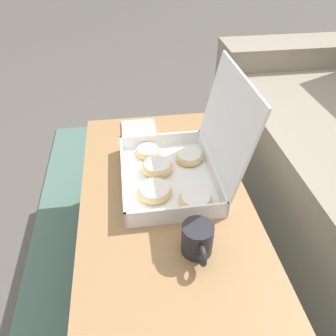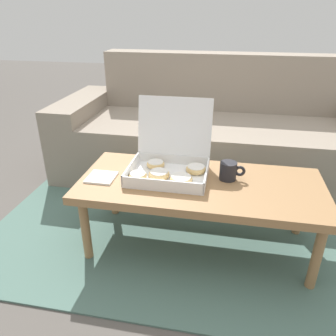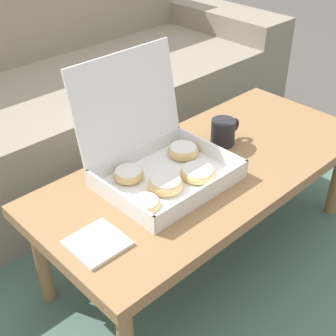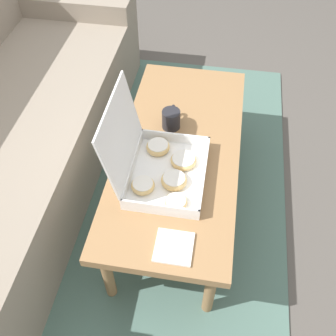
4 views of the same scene
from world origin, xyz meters
name	(u,v)px [view 4 (image 4 of 4)]	position (x,y,z in m)	size (l,w,h in m)	color
ground_plane	(162,198)	(0.00, 0.00, 0.00)	(12.00, 12.00, 0.00)	#514C47
area_rug	(105,189)	(0.00, 0.30, 0.01)	(2.34, 1.84, 0.01)	#4C6B60
coffee_table	(179,154)	(0.00, -0.08, 0.34)	(1.18, 0.52, 0.38)	#997047
pastry_box	(159,165)	(-0.16, -0.02, 0.44)	(0.39, 0.36, 0.35)	white
coffee_mug	(171,119)	(0.13, -0.02, 0.43)	(0.12, 0.08, 0.09)	#232328
napkin_stack	(174,247)	(-0.49, -0.13, 0.39)	(0.13, 0.13, 0.01)	white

